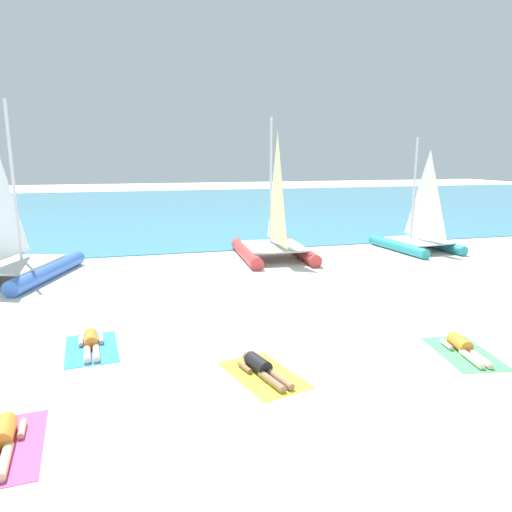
{
  "coord_description": "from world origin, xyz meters",
  "views": [
    {
      "loc": [
        -3.71,
        -8.11,
        4.18
      ],
      "look_at": [
        0.0,
        5.59,
        1.2
      ],
      "focal_mm": 33.27,
      "sensor_mm": 36.0,
      "label": 1
    }
  ],
  "objects_px": {
    "sailboat_teal": "(418,234)",
    "towel_center_left": "(92,349)",
    "sunbather_rightmost": "(463,347)",
    "sailboat_blue": "(11,254)",
    "sunbather_leftmost": "(3,438)",
    "sunbather_center_right": "(262,367)",
    "sunbather_center_left": "(91,342)",
    "towel_center_right": "(263,375)",
    "sailboat_red": "(274,238)",
    "towel_rightmost": "(464,353)",
    "towel_leftmost": "(3,448)"
  },
  "relations": [
    {
      "from": "sailboat_blue",
      "to": "towel_center_right",
      "type": "bearing_deg",
      "value": -36.43
    },
    {
      "from": "sunbather_rightmost",
      "to": "sunbather_leftmost",
      "type": "bearing_deg",
      "value": -163.14
    },
    {
      "from": "sailboat_red",
      "to": "sunbather_center_left",
      "type": "height_order",
      "value": "sailboat_red"
    },
    {
      "from": "sunbather_rightmost",
      "to": "towel_rightmost",
      "type": "bearing_deg",
      "value": -90.0
    },
    {
      "from": "towel_center_left",
      "to": "sunbather_center_right",
      "type": "height_order",
      "value": "sunbather_center_right"
    },
    {
      "from": "sunbather_leftmost",
      "to": "towel_rightmost",
      "type": "distance_m",
      "value": 8.89
    },
    {
      "from": "towel_center_right",
      "to": "sunbather_leftmost",
      "type": "bearing_deg",
      "value": -164.1
    },
    {
      "from": "sailboat_teal",
      "to": "sunbather_rightmost",
      "type": "height_order",
      "value": "sailboat_teal"
    },
    {
      "from": "sunbather_center_right",
      "to": "sunbather_rightmost",
      "type": "relative_size",
      "value": 0.99
    },
    {
      "from": "towel_leftmost",
      "to": "towel_center_right",
      "type": "xyz_separation_m",
      "value": [
        4.33,
        1.3,
        0.0
      ]
    },
    {
      "from": "towel_center_left",
      "to": "towel_rightmost",
      "type": "relative_size",
      "value": 1.0
    },
    {
      "from": "sailboat_red",
      "to": "towel_leftmost",
      "type": "distance_m",
      "value": 14.01
    },
    {
      "from": "sailboat_teal",
      "to": "towel_rightmost",
      "type": "xyz_separation_m",
      "value": [
        -5.76,
        -10.42,
        -0.74
      ]
    },
    {
      "from": "sailboat_blue",
      "to": "towel_center_left",
      "type": "xyz_separation_m",
      "value": [
        3.03,
        -7.14,
        -0.9
      ]
    },
    {
      "from": "sailboat_red",
      "to": "sunbather_leftmost",
      "type": "xyz_separation_m",
      "value": [
        -7.76,
        -11.57,
        -0.73
      ]
    },
    {
      "from": "sailboat_blue",
      "to": "sunbather_center_left",
      "type": "distance_m",
      "value": 7.73
    },
    {
      "from": "sailboat_red",
      "to": "towel_center_right",
      "type": "relative_size",
      "value": 3.03
    },
    {
      "from": "sailboat_red",
      "to": "sunbather_center_right",
      "type": "xyz_separation_m",
      "value": [
        -3.44,
        -10.27,
        -0.73
      ]
    },
    {
      "from": "sailboat_teal",
      "to": "sunbather_center_left",
      "type": "relative_size",
      "value": 3.2
    },
    {
      "from": "towel_leftmost",
      "to": "sunbather_center_right",
      "type": "bearing_deg",
      "value": 17.58
    },
    {
      "from": "sailboat_teal",
      "to": "sunbather_leftmost",
      "type": "distance_m",
      "value": 18.59
    },
    {
      "from": "towel_center_right",
      "to": "towel_leftmost",
      "type": "bearing_deg",
      "value": -163.27
    },
    {
      "from": "sailboat_red",
      "to": "sailboat_teal",
      "type": "bearing_deg",
      "value": 2.52
    },
    {
      "from": "sunbather_center_left",
      "to": "sailboat_blue",
      "type": "bearing_deg",
      "value": 108.61
    },
    {
      "from": "sailboat_teal",
      "to": "sunbather_center_left",
      "type": "distance_m",
      "value": 15.76
    },
    {
      "from": "sunbather_leftmost",
      "to": "towel_center_right",
      "type": "distance_m",
      "value": 4.51
    },
    {
      "from": "sailboat_teal",
      "to": "towel_leftmost",
      "type": "height_order",
      "value": "sailboat_teal"
    },
    {
      "from": "sailboat_blue",
      "to": "sailboat_teal",
      "type": "bearing_deg",
      "value": 22.52
    },
    {
      "from": "sunbather_center_right",
      "to": "towel_leftmost",
      "type": "bearing_deg",
      "value": -177.86
    },
    {
      "from": "sailboat_red",
      "to": "towel_leftmost",
      "type": "xyz_separation_m",
      "value": [
        -7.75,
        -11.63,
        -0.85
      ]
    },
    {
      "from": "sailboat_blue",
      "to": "sunbather_leftmost",
      "type": "relative_size",
      "value": 3.88
    },
    {
      "from": "towel_rightmost",
      "to": "towel_center_left",
      "type": "bearing_deg",
      "value": 163.07
    },
    {
      "from": "towel_center_right",
      "to": "towel_rightmost",
      "type": "bearing_deg",
      "value": -1.85
    },
    {
      "from": "sailboat_blue",
      "to": "towel_center_left",
      "type": "height_order",
      "value": "sailboat_blue"
    },
    {
      "from": "towel_leftmost",
      "to": "towel_rightmost",
      "type": "xyz_separation_m",
      "value": [
        8.82,
        1.16,
        0.0
      ]
    },
    {
      "from": "sunbather_center_left",
      "to": "towel_center_left",
      "type": "bearing_deg",
      "value": -90.0
    },
    {
      "from": "sailboat_teal",
      "to": "towel_center_left",
      "type": "height_order",
      "value": "sailboat_teal"
    },
    {
      "from": "towel_leftmost",
      "to": "sunbather_leftmost",
      "type": "height_order",
      "value": "sunbather_leftmost"
    },
    {
      "from": "sailboat_teal",
      "to": "sunbather_center_left",
      "type": "height_order",
      "value": "sailboat_teal"
    },
    {
      "from": "sunbather_center_left",
      "to": "towel_center_right",
      "type": "xyz_separation_m",
      "value": [
        3.34,
        -2.3,
        -0.13
      ]
    },
    {
      "from": "sunbather_center_right",
      "to": "towel_center_right",
      "type": "bearing_deg",
      "value": -90.0
    },
    {
      "from": "sunbather_rightmost",
      "to": "towel_center_right",
      "type": "bearing_deg",
      "value": -171.61
    },
    {
      "from": "sailboat_teal",
      "to": "towel_leftmost",
      "type": "xyz_separation_m",
      "value": [
        -14.58,
        -11.58,
        -0.74
      ]
    },
    {
      "from": "sunbather_leftmost",
      "to": "sunbather_center_right",
      "type": "relative_size",
      "value": 1.01
    },
    {
      "from": "sunbather_leftmost",
      "to": "towel_center_left",
      "type": "relative_size",
      "value": 0.82
    },
    {
      "from": "sailboat_red",
      "to": "towel_center_left",
      "type": "relative_size",
      "value": 3.03
    },
    {
      "from": "sunbather_center_right",
      "to": "towel_rightmost",
      "type": "relative_size",
      "value": 0.82
    },
    {
      "from": "sunbather_rightmost",
      "to": "sailboat_blue",
      "type": "bearing_deg",
      "value": 148.36
    },
    {
      "from": "sailboat_blue",
      "to": "towel_rightmost",
      "type": "relative_size",
      "value": 3.2
    },
    {
      "from": "towel_leftmost",
      "to": "towel_rightmost",
      "type": "bearing_deg",
      "value": 7.48
    }
  ]
}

